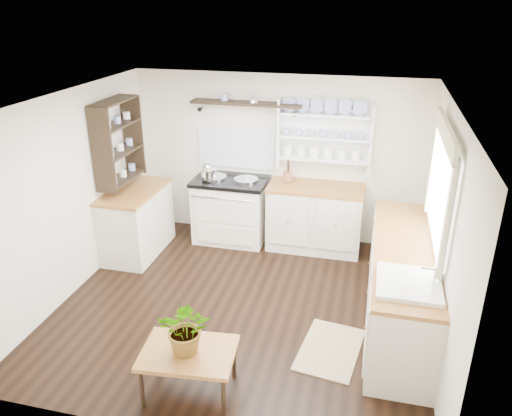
# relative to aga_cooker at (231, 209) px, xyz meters

# --- Properties ---
(floor) EXTENTS (4.00, 3.80, 0.01)m
(floor) POSITION_rel_aga_cooker_xyz_m (0.58, -1.57, -0.46)
(floor) COLOR black
(floor) RESTS_ON ground
(wall_back) EXTENTS (4.00, 0.02, 2.30)m
(wall_back) POSITION_rel_aga_cooker_xyz_m (0.58, 0.33, 0.69)
(wall_back) COLOR #ECE4CC
(wall_back) RESTS_ON ground
(wall_right) EXTENTS (0.02, 3.80, 2.30)m
(wall_right) POSITION_rel_aga_cooker_xyz_m (2.58, -1.57, 0.69)
(wall_right) COLOR #ECE4CC
(wall_right) RESTS_ON ground
(wall_left) EXTENTS (0.02, 3.80, 2.30)m
(wall_left) POSITION_rel_aga_cooker_xyz_m (-1.42, -1.57, 0.69)
(wall_left) COLOR #ECE4CC
(wall_left) RESTS_ON ground
(ceiling) EXTENTS (4.00, 3.80, 0.01)m
(ceiling) POSITION_rel_aga_cooker_xyz_m (0.58, -1.57, 1.84)
(ceiling) COLOR white
(ceiling) RESTS_ON wall_back
(window) EXTENTS (0.08, 1.55, 1.22)m
(window) POSITION_rel_aga_cooker_xyz_m (2.53, -1.42, 1.10)
(window) COLOR white
(window) RESTS_ON wall_right
(aga_cooker) EXTENTS (1.01, 0.71, 0.94)m
(aga_cooker) POSITION_rel_aga_cooker_xyz_m (0.00, 0.00, 0.00)
(aga_cooker) COLOR white
(aga_cooker) RESTS_ON floor
(back_cabinets) EXTENTS (1.27, 0.63, 0.90)m
(back_cabinets) POSITION_rel_aga_cooker_xyz_m (1.18, 0.03, -0.00)
(back_cabinets) COLOR beige
(back_cabinets) RESTS_ON floor
(right_cabinets) EXTENTS (0.62, 2.43, 0.90)m
(right_cabinets) POSITION_rel_aga_cooker_xyz_m (2.28, -1.47, -0.00)
(right_cabinets) COLOR beige
(right_cabinets) RESTS_ON floor
(belfast_sink) EXTENTS (0.55, 0.60, 0.45)m
(belfast_sink) POSITION_rel_aga_cooker_xyz_m (2.28, -2.22, 0.34)
(belfast_sink) COLOR white
(belfast_sink) RESTS_ON right_cabinets
(left_cabinets) EXTENTS (0.62, 1.13, 0.90)m
(left_cabinets) POSITION_rel_aga_cooker_xyz_m (-1.12, -0.67, -0.00)
(left_cabinets) COLOR beige
(left_cabinets) RESTS_ON floor
(plate_rack) EXTENTS (1.20, 0.22, 0.90)m
(plate_rack) POSITION_rel_aga_cooker_xyz_m (1.23, 0.29, 1.09)
(plate_rack) COLOR white
(plate_rack) RESTS_ON wall_back
(high_shelf) EXTENTS (1.50, 0.29, 0.16)m
(high_shelf) POSITION_rel_aga_cooker_xyz_m (0.18, 0.21, 1.45)
(high_shelf) COLOR black
(high_shelf) RESTS_ON wall_back
(left_shelving) EXTENTS (0.28, 0.80, 1.05)m
(left_shelving) POSITION_rel_aga_cooker_xyz_m (-1.26, -0.67, 1.09)
(left_shelving) COLOR black
(left_shelving) RESTS_ON wall_left
(kettle) EXTENTS (0.18, 0.18, 0.22)m
(kettle) POSITION_rel_aga_cooker_xyz_m (-0.28, -0.12, 0.58)
(kettle) COLOR silver
(kettle) RESTS_ON aga_cooker
(utensil_crock) EXTENTS (0.12, 0.12, 0.13)m
(utensil_crock) POSITION_rel_aga_cooker_xyz_m (0.77, 0.11, 0.52)
(utensil_crock) COLOR brown
(utensil_crock) RESTS_ON back_cabinets
(center_table) EXTENTS (0.85, 0.65, 0.43)m
(center_table) POSITION_rel_aga_cooker_xyz_m (0.50, -2.97, -0.07)
(center_table) COLOR brown
(center_table) RESTS_ON floor
(potted_plant) EXTENTS (0.48, 0.43, 0.48)m
(potted_plant) POSITION_rel_aga_cooker_xyz_m (0.50, -2.97, 0.21)
(potted_plant) COLOR #3F7233
(potted_plant) RESTS_ON center_table
(floor_rug) EXTENTS (0.66, 0.92, 0.02)m
(floor_rug) POSITION_rel_aga_cooker_xyz_m (1.64, -2.12, -0.45)
(floor_rug) COLOR olive
(floor_rug) RESTS_ON floor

